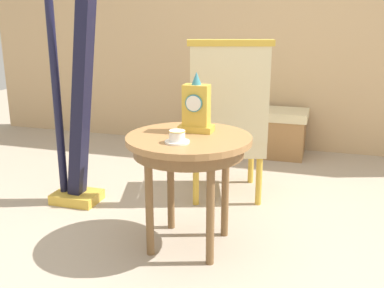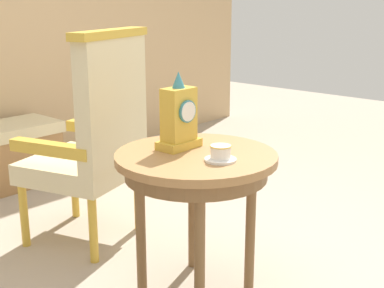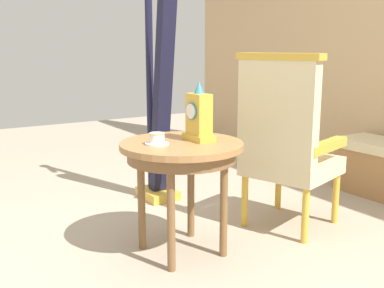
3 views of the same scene
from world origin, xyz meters
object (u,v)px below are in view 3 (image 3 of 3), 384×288
at_px(mantel_clock, 199,117).
at_px(harp, 159,106).
at_px(teacup_left, 157,139).
at_px(side_table, 182,156).
at_px(armchair, 285,140).

relative_size(mantel_clock, harp, 0.19).
xyz_separation_m(mantel_clock, harp, (-0.93, 0.26, -0.05)).
xyz_separation_m(teacup_left, mantel_clock, (0.03, 0.25, 0.11)).
height_order(side_table, mantel_clock, mantel_clock).
distance_m(side_table, armchair, 0.75).
distance_m(side_table, harp, 1.01).
xyz_separation_m(side_table, harp, (-0.92, 0.36, 0.16)).
relative_size(mantel_clock, armchair, 0.29).
bearing_deg(teacup_left, side_table, 83.57).
height_order(teacup_left, mantel_clock, mantel_clock).
bearing_deg(mantel_clock, harp, 164.73).
bearing_deg(side_table, teacup_left, -96.43).
distance_m(armchair, harp, 1.05).
distance_m(teacup_left, mantel_clock, 0.28).
distance_m(teacup_left, harp, 1.04).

